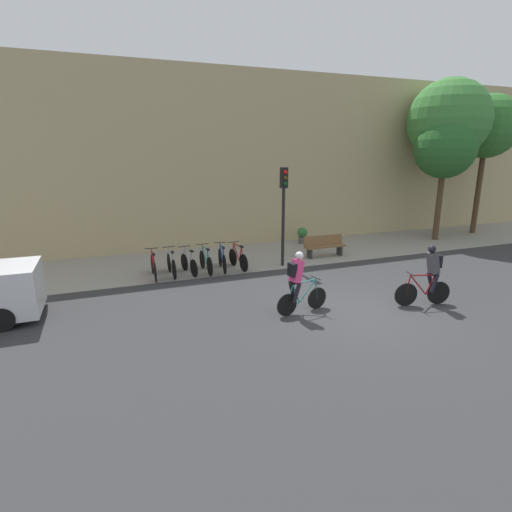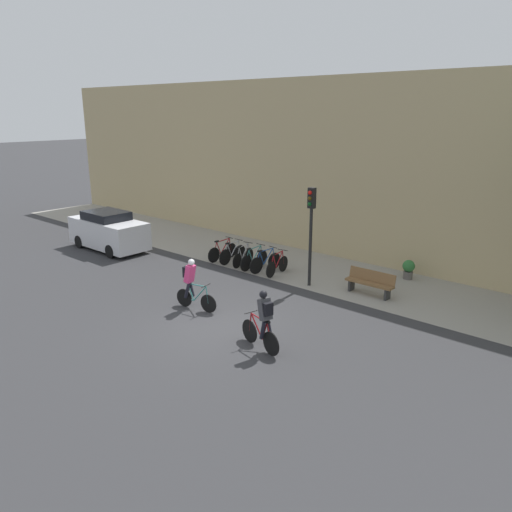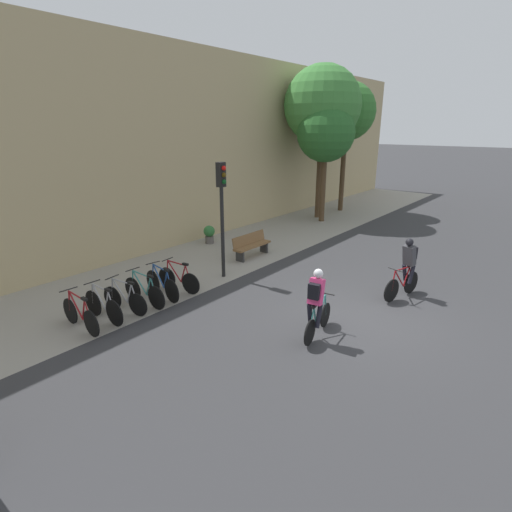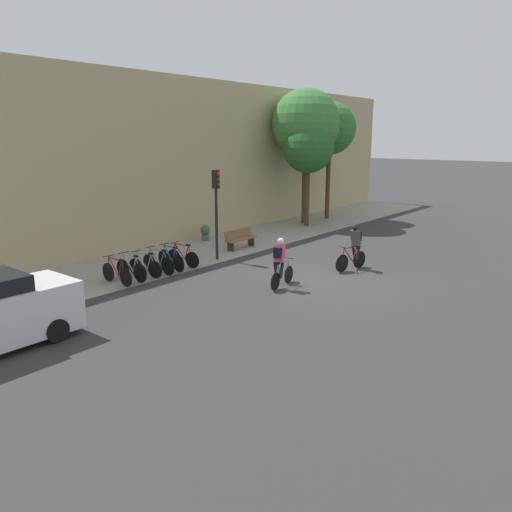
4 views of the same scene
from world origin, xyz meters
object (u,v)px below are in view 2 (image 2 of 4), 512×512
parked_bike_1 (233,254)px  parked_bike_4 (265,262)px  parked_bike_2 (243,257)px  bench (370,282)px  traffic_light_pole (311,219)px  potted_plant (408,269)px  parked_bike_5 (277,265)px  parked_car (109,231)px  parked_bike_3 (254,259)px  parked_bike_0 (222,251)px  cyclist_pink (191,282)px  cyclist_grey (264,319)px

parked_bike_1 → parked_bike_4: (1.89, -0.00, 0.00)m
parked_bike_2 → bench: bearing=4.1°
parked_bike_1 → traffic_light_pole: 4.81m
parked_bike_1 → potted_plant: parked_bike_1 is taller
parked_bike_1 → parked_bike_2: (0.63, -0.00, -0.02)m
parked_bike_1 → parked_bike_5: bearing=-0.0°
parked_bike_1 → parked_car: bearing=-159.1°
parked_bike_1 → parked_bike_3: bearing=-0.1°
traffic_light_pole → parked_bike_4: bearing=174.5°
parked_bike_1 → bench: 6.53m
parked_bike_0 → parked_bike_1: size_ratio=1.04×
parked_bike_1 → traffic_light_pole: bearing=-3.1°
parked_bike_4 → parked_bike_1: bearing=180.0°
cyclist_pink → parked_car: (-8.68, 2.44, -0.05)m
parked_bike_0 → parked_bike_4: 2.52m
cyclist_pink → bench: 6.47m
parked_bike_0 → parked_bike_3: 1.89m
parked_bike_5 → potted_plant: parked_bike_5 is taller
cyclist_grey → parked_bike_2: size_ratio=1.13×
parked_bike_2 → parked_bike_5: bearing=0.0°
parked_bike_5 → potted_plant: size_ratio=2.08×
parked_bike_0 → potted_plant: bearing=21.9°
parked_bike_2 → traffic_light_pole: traffic_light_pole is taller
traffic_light_pole → parked_car: size_ratio=0.88×
parked_bike_1 → bench: (6.51, 0.42, 0.06)m
traffic_light_pole → potted_plant: (2.53, 3.22, -2.17)m
parked_bike_0 → parked_car: size_ratio=0.40×
parked_bike_1 → parked_bike_5: (2.52, -0.00, -0.01)m
parked_bike_1 → bench: bearing=3.7°
cyclist_pink → parked_bike_4: bearing=99.0°
parked_bike_3 → bench: parked_bike_3 is taller
parked_car → potted_plant: 13.89m
parked_bike_5 → bench: 4.02m
cyclist_pink → potted_plant: 8.80m
parked_bike_2 → parked_bike_3: (0.63, -0.00, 0.02)m
parked_bike_2 → bench: parked_bike_2 is taller
parked_bike_2 → parked_bike_0: bearing=-180.0°
parked_bike_1 → parked_bike_5: parked_bike_1 is taller
parked_bike_3 → potted_plant: (5.54, 2.99, 0.03)m
cyclist_pink → cyclist_grey: cyclist_grey is taller
potted_plant → parked_bike_2: bearing=-154.1°
cyclist_grey → traffic_light_pole: 5.95m
cyclist_grey → potted_plant: size_ratio=2.29×
traffic_light_pole → cyclist_pink: bearing=-109.9°
parked_bike_4 → parked_car: bearing=-163.8°
parked_bike_4 → bench: parked_bike_4 is taller
cyclist_grey → parked_bike_5: bearing=125.6°
parked_car → parked_bike_3: bearing=17.5°
parked_bike_3 → traffic_light_pole: 3.74m
parked_bike_5 → parked_car: size_ratio=0.38×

